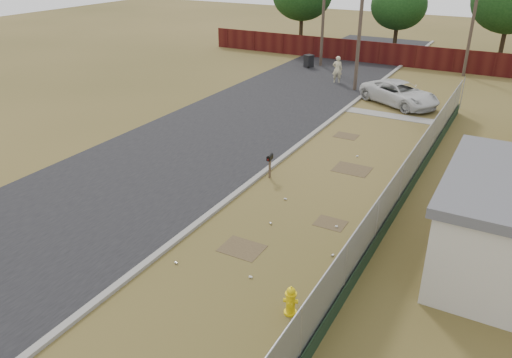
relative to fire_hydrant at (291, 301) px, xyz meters
The scene contains 12 objects.
ground 7.43m from the fire_hydrant, 105.69° to the left, with size 120.00×120.00×0.00m, color brown.
street 17.55m from the fire_hydrant, 119.98° to the left, with size 15.10×60.00×0.12m.
chainlink_fence 8.26m from the fire_hydrant, 82.25° to the left, with size 0.10×27.06×2.02m.
privacy_fence 33.13m from the fire_hydrant, 103.99° to the left, with size 30.00×0.12×1.80m, color #3F110D.
utility_poles 28.70m from the fire_hydrant, 101.53° to the left, with size 12.60×8.24×9.00m.
horizon_trees 31.01m from the fire_hydrant, 92.18° to the left, with size 33.32×31.94×7.78m.
fire_hydrant is the anchor object (origin of this frame).
mailbox 8.86m from the fire_hydrant, 121.18° to the left, with size 0.22×0.48×1.09m.
pickup_truck 21.32m from the fire_hydrant, 96.56° to the left, with size 2.40×5.20×1.45m, color silver.
pedestrian 25.75m from the fire_hydrant, 107.78° to the left, with size 0.71×0.46×1.94m, color beige.
trash_bin 30.40m from the fire_hydrant, 112.51° to the left, with size 0.88×0.94×1.02m.
scattered_litter 4.90m from the fire_hydrant, 114.52° to the left, with size 4.33×11.41×0.07m.
Camera 1 is at (6.44, -17.13, 9.28)m, focal length 35.00 mm.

